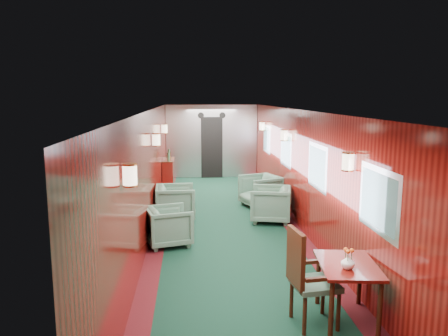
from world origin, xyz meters
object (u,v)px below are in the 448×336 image
Objects in this scene: credenza at (169,174)px; armchair_right_far at (260,191)px; dining_table at (348,273)px; side_chair at (306,274)px; armchair_left_near at (169,226)px; armchair_right_near at (270,204)px; armchair_left_far at (176,203)px.

credenza is 1.37× the size of armchair_right_far.
dining_table is 0.53m from side_chair.
credenza is 4.72m from armchair_left_near.
armchair_right_near is 1.29m from armchair_right_far.
side_chair and credenza have the same top height.
dining_table is at bearing -157.53° from armchair_left_near.
credenza is at bearing 96.60° from side_chair.
armchair_left_near is 3.36m from armchair_right_far.
armchair_left_near is at bearing 174.67° from armchair_left_far.
armchair_left_far is (0.08, 1.62, 0.03)m from armchair_left_near.
armchair_left_near is at bearing -87.35° from credenza.
credenza is 3.11m from armchair_left_far.
armchair_left_near is at bearing -58.99° from armchair_right_far.
armchair_left_near is at bearing 134.55° from dining_table.
credenza reaches higher than armchair_right_far.
armchair_right_near is at bearing -73.08° from armchair_left_near.
armchair_left_far is 2.26m from armchair_right_far.
armchair_left_far is at bearing 102.20° from side_chair.
armchair_right_near is at bearing -20.14° from armchair_right_far.
armchair_left_far is 1.00× the size of armchair_right_near.
armchair_left_near is 0.91× the size of armchair_right_far.
credenza is at bearing 114.56° from dining_table.
armchair_right_near is (2.10, 1.34, 0.03)m from armchair_left_near.
dining_table is 0.87× the size of side_chair.
armchair_right_near reaches higher than armchair_left_near.
side_chair is 4.87m from armchair_left_far.
armchair_right_near is at bearing 77.33° from side_chair.
side_chair is at bearing 7.75° from armchair_right_near.
armchair_right_far is (2.10, 2.63, 0.04)m from armchair_left_near.
credenza reaches higher than armchair_right_near.
armchair_left_far reaches higher than armchair_left_near.
credenza reaches higher than armchair_left_near.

